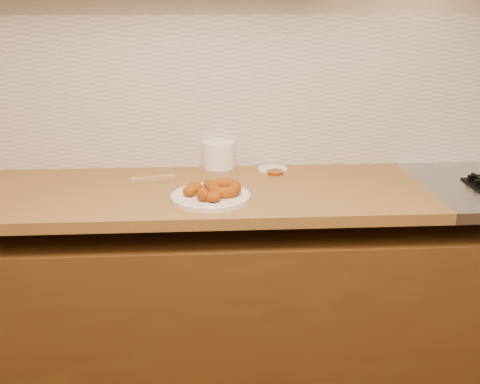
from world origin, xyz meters
name	(u,v)px	position (x,y,z in m)	size (l,w,h in m)	color
wall_back	(281,54)	(0.00, 2.00, 1.35)	(4.00, 0.02, 2.70)	#BAAC8F
base_cabinet	(285,309)	(0.00, 1.69, 0.39)	(3.60, 0.60, 0.77)	#533513
butcher_block	(111,195)	(-0.65, 1.69, 0.88)	(2.30, 0.62, 0.04)	olive
backsplash	(280,93)	(0.00, 1.99, 1.20)	(3.60, 0.02, 0.60)	beige
donut_plate	(211,197)	(-0.29, 1.57, 0.91)	(0.28, 0.28, 0.02)	silver
ring_donut	(224,188)	(-0.24, 1.58, 0.94)	(0.12, 0.12, 0.04)	#924B0C
fried_dough_chunks	(202,190)	(-0.32, 1.56, 0.93)	(0.15, 0.20, 0.05)	#924B0C
plastic_tub	(219,154)	(-0.25, 1.96, 0.95)	(0.13, 0.13, 0.11)	white
tub_lid	(273,169)	(-0.04, 1.91, 0.90)	(0.12, 0.12, 0.01)	silver
brass_jar_lid	(275,172)	(-0.03, 1.86, 0.91)	(0.07, 0.07, 0.01)	#AE671B
wooden_utensil	(153,178)	(-0.51, 1.81, 0.91)	(0.17, 0.02, 0.01)	#A68057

